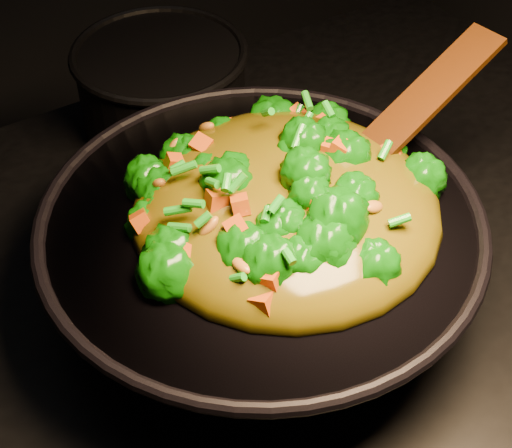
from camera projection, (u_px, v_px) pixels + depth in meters
wok at (261, 261)px, 0.88m from camera, size 0.56×0.56×0.13m
stir_fry at (288, 174)px, 0.80m from camera, size 0.39×0.39×0.11m
spatula at (399, 123)px, 0.87m from camera, size 0.29×0.09×0.12m
back_pot at (163, 90)px, 1.12m from camera, size 0.29×0.29×0.13m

